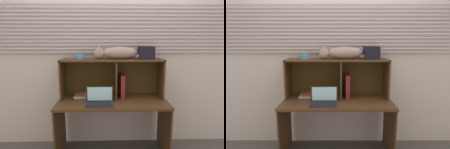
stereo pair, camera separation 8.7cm
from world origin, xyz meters
The scene contains 9 objects.
back_panel_with_blinds centered at (0.00, 0.55, 1.26)m, with size 4.40×0.08×2.50m.
desk centered at (0.00, 0.19, 0.58)m, with size 1.35×0.64×0.73m.
hutch_shelf_unit centered at (0.01, 0.37, 1.07)m, with size 1.29×0.33×0.50m.
cat centered at (0.07, 0.34, 1.31)m, with size 0.77×0.18×0.17m.
laptop centered at (-0.15, 0.06, 0.77)m, with size 0.33×0.23×0.20m.
binder_upright centered at (0.13, 0.34, 0.88)m, with size 0.05×0.23×0.30m, color maroon.
book_stack centered at (-0.39, 0.34, 0.75)m, with size 0.20×0.23×0.05m.
small_basket centered at (-0.41, 0.34, 1.26)m, with size 0.10×0.10×0.06m, color teal.
storage_box centered at (0.44, 0.34, 1.31)m, with size 0.19×0.18×0.16m, color black.
Camera 1 is at (-0.08, -2.13, 1.47)m, focal length 31.12 mm.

